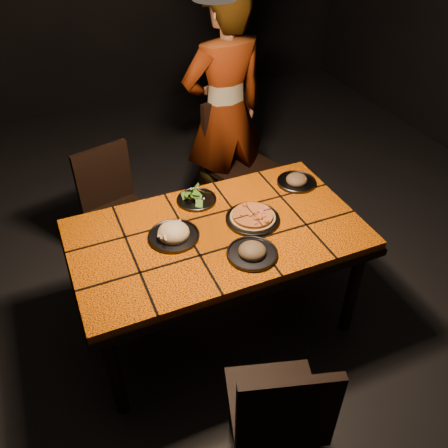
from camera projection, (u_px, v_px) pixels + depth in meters
name	position (u px, v px, depth m)	size (l,w,h in m)	color
room_shell	(216.00, 104.00, 2.15)	(6.04, 7.04, 3.08)	black
dining_table	(217.00, 242.00, 2.67)	(1.62, 0.92, 0.75)	#E36207
chair_near	(279.00, 412.00, 2.03)	(0.51, 0.51, 0.90)	black
chair_far_left	(113.00, 201.00, 3.26)	(0.48, 0.48, 0.87)	black
chair_far_right	(236.00, 154.00, 3.61)	(0.57, 0.57, 1.00)	black
diner	(225.00, 113.00, 3.45)	(0.65, 0.43, 1.78)	brown
plate_pizza	(253.00, 218.00, 2.68)	(0.31, 0.31, 0.04)	#343439
plate_pasta	(174.00, 234.00, 2.56)	(0.28, 0.28, 0.09)	#343439
plate_salad	(197.00, 197.00, 2.82)	(0.24, 0.24, 0.07)	#343439
plate_mushroom_a	(252.00, 251.00, 2.45)	(0.27, 0.27, 0.09)	#343439
plate_mushroom_b	(297.00, 180.00, 2.97)	(0.25, 0.25, 0.08)	#343439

